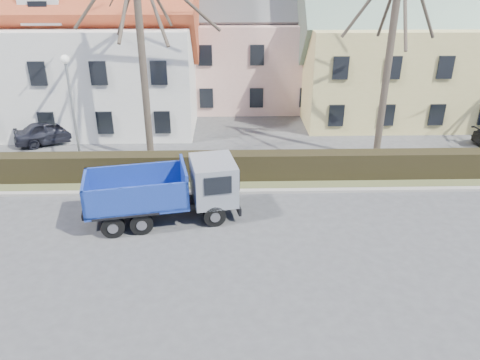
{
  "coord_description": "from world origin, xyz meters",
  "views": [
    {
      "loc": [
        2.14,
        -14.49,
        9.7
      ],
      "look_at": [
        2.57,
        2.57,
        1.6
      ],
      "focal_mm": 35.0,
      "sensor_mm": 36.0,
      "label": 1
    }
  ],
  "objects_px": {
    "parked_car_a": "(53,130)",
    "dump_truck": "(157,192)",
    "streetlight": "(74,116)",
    "cart_frame": "(124,188)"
  },
  "relations": [
    {
      "from": "parked_car_a",
      "to": "dump_truck",
      "type": "bearing_deg",
      "value": -164.57
    },
    {
      "from": "streetlight",
      "to": "parked_car_a",
      "type": "height_order",
      "value": "streetlight"
    },
    {
      "from": "streetlight",
      "to": "parked_car_a",
      "type": "xyz_separation_m",
      "value": [
        -2.81,
        4.37,
        -2.22
      ]
    },
    {
      "from": "streetlight",
      "to": "cart_frame",
      "type": "distance_m",
      "value": 4.42
    },
    {
      "from": "dump_truck",
      "to": "parked_car_a",
      "type": "xyz_separation_m",
      "value": [
        -7.27,
        9.14,
        -0.53
      ]
    },
    {
      "from": "dump_truck",
      "to": "cart_frame",
      "type": "distance_m",
      "value": 3.1
    },
    {
      "from": "streetlight",
      "to": "cart_frame",
      "type": "xyz_separation_m",
      "value": [
        2.6,
        -2.46,
        -2.6
      ]
    },
    {
      "from": "streetlight",
      "to": "parked_car_a",
      "type": "distance_m",
      "value": 5.65
    },
    {
      "from": "streetlight",
      "to": "cart_frame",
      "type": "height_order",
      "value": "streetlight"
    },
    {
      "from": "cart_frame",
      "to": "parked_car_a",
      "type": "bearing_deg",
      "value": 128.37
    }
  ]
}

